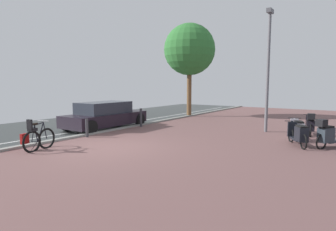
% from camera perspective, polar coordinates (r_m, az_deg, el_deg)
% --- Properties ---
extents(ground, '(21.00, 40.00, 0.13)m').
position_cam_1_polar(ground, '(9.28, -5.95, -7.49)').
color(ground, '#303432').
extents(bicycle_foreground, '(0.58, 1.33, 1.09)m').
position_cam_1_polar(bicycle_foreground, '(10.44, -24.52, -4.15)').
color(bicycle_foreground, black).
rests_on(bicycle_foreground, ground).
extents(scooter_near, '(1.02, 1.55, 1.04)m').
position_cam_1_polar(scooter_near, '(11.23, 29.34, -3.32)').
color(scooter_near, black).
rests_on(scooter_near, ground).
extents(scooter_mid, '(0.84, 1.74, 0.81)m').
position_cam_1_polar(scooter_mid, '(12.36, 24.35, -2.52)').
color(scooter_mid, black).
rests_on(scooter_mid, ground).
extents(scooter_far, '(0.62, 1.73, 1.00)m').
position_cam_1_polar(scooter_far, '(13.63, 26.39, -1.65)').
color(scooter_far, black).
rests_on(scooter_far, ground).
extents(scooter_extra, '(0.97, 1.58, 0.84)m').
position_cam_1_polar(scooter_extra, '(11.07, 24.52, -3.47)').
color(scooter_extra, black).
rests_on(scooter_extra, ground).
extents(parked_car_near, '(1.86, 4.35, 1.30)m').
position_cam_1_polar(parked_car_near, '(14.57, -12.39, 0.01)').
color(parked_car_near, black).
rests_on(parked_car_near, ground).
extents(lamp_post, '(0.20, 0.52, 5.44)m').
position_cam_1_polar(lamp_post, '(13.74, 19.25, 9.52)').
color(lamp_post, slate).
rests_on(lamp_post, ground).
extents(street_tree, '(3.40, 3.40, 6.16)m').
position_cam_1_polar(street_tree, '(19.57, 4.29, 12.88)').
color(street_tree, brown).
rests_on(street_tree, ground).
extents(bollard_near, '(0.12, 0.12, 0.76)m').
position_cam_1_polar(bollard_near, '(12.25, -15.79, -2.40)').
color(bollard_near, '#38383D').
rests_on(bollard_near, ground).
extents(bollard_far, '(0.12, 0.12, 0.94)m').
position_cam_1_polar(bollard_far, '(14.70, -5.39, -0.41)').
color(bollard_far, '#38383D').
rests_on(bollard_far, ground).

